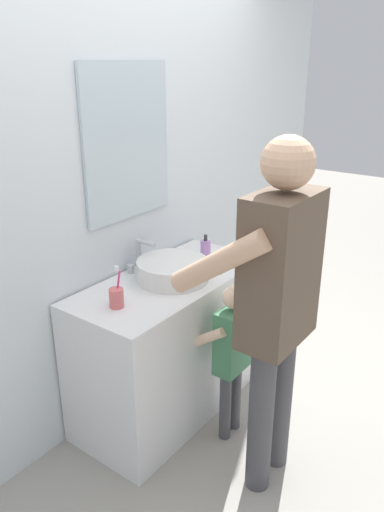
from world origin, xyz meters
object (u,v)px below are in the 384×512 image
object	(u,v)px
adult_parent	(275,291)
soap_bottle	(205,251)
toothbrush_cup	(116,297)
child_toddler	(231,349)

from	to	relation	value
adult_parent	soap_bottle	bearing A→B (deg)	56.64
toothbrush_cup	child_toddler	xyz separation A→B (m)	(0.41, -0.40, -0.35)
toothbrush_cup	adult_parent	xyz separation A→B (m)	(0.28, -0.70, 0.13)
toothbrush_cup	child_toddler	bearing A→B (deg)	-44.25
soap_bottle	child_toddler	xyz separation A→B (m)	(-0.32, -0.39, -0.36)
soap_bottle	adult_parent	xyz separation A→B (m)	(-0.45, -0.69, 0.11)
soap_bottle	child_toddler	distance (m)	0.62
adult_parent	toothbrush_cup	bearing A→B (deg)	111.61
toothbrush_cup	adult_parent	world-z (taller)	adult_parent
child_toddler	adult_parent	size ratio (longest dim) A/B	0.53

